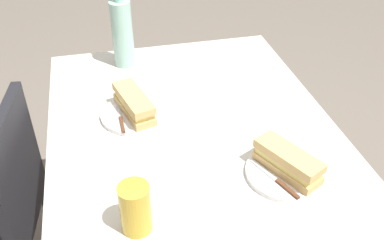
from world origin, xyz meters
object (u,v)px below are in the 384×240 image
(knife_far, at_px, (277,181))
(beer_glass, at_px, (135,208))
(baguette_sandwich_near, at_px, (134,104))
(plate_far, at_px, (286,173))
(knife_near, at_px, (121,118))
(dining_table, at_px, (192,151))
(water_bottle, at_px, (122,32))
(plate_near, at_px, (135,114))
(baguette_sandwich_far, at_px, (288,161))

(knife_far, distance_m, beer_glass, 0.39)
(baguette_sandwich_near, bearing_deg, plate_far, -135.30)
(knife_near, bearing_deg, baguette_sandwich_near, -63.22)
(dining_table, xyz_separation_m, baguette_sandwich_near, (0.09, 0.17, 0.16))
(baguette_sandwich_near, height_order, water_bottle, water_bottle)
(plate_near, relative_size, plate_far, 1.00)
(knife_near, xyz_separation_m, plate_far, (-0.35, -0.41, -0.01))
(baguette_sandwich_near, height_order, plate_far, baguette_sandwich_near)
(baguette_sandwich_far, distance_m, water_bottle, 0.82)
(baguette_sandwich_far, relative_size, knife_far, 1.20)
(plate_near, relative_size, baguette_sandwich_near, 1.03)
(beer_glass, bearing_deg, knife_far, -81.60)
(knife_near, distance_m, baguette_sandwich_far, 0.54)
(plate_near, xyz_separation_m, beer_glass, (-0.46, 0.05, 0.06))
(baguette_sandwich_near, xyz_separation_m, beer_glass, (-0.46, 0.05, 0.02))
(knife_near, bearing_deg, baguette_sandwich_far, -129.89)
(knife_near, height_order, baguette_sandwich_far, baguette_sandwich_far)
(plate_near, xyz_separation_m, baguette_sandwich_far, (-0.37, -0.37, 0.04))
(dining_table, bearing_deg, beer_glass, 149.06)
(knife_far, height_order, beer_glass, beer_glass)
(water_bottle, bearing_deg, knife_near, 171.78)
(dining_table, bearing_deg, plate_far, -144.82)
(dining_table, relative_size, water_bottle, 3.49)
(dining_table, relative_size, knife_far, 6.65)
(plate_far, relative_size, beer_glass, 1.67)
(dining_table, xyz_separation_m, knife_near, (0.07, 0.22, 0.13))
(water_bottle, relative_size, beer_glass, 2.47)
(plate_far, bearing_deg, knife_near, 50.11)
(knife_far, bearing_deg, plate_near, 38.98)
(plate_near, relative_size, beer_glass, 1.67)
(knife_near, height_order, water_bottle, water_bottle)
(plate_far, xyz_separation_m, baguette_sandwich_far, (0.00, 0.00, 0.04))
(dining_table, distance_m, baguette_sandwich_far, 0.38)
(baguette_sandwich_near, relative_size, plate_far, 0.97)
(beer_glass, bearing_deg, plate_near, -6.49)
(dining_table, xyz_separation_m, beer_glass, (-0.37, 0.22, 0.17))
(knife_far, bearing_deg, dining_table, 26.68)
(dining_table, relative_size, knife_near, 6.33)
(plate_far, height_order, baguette_sandwich_far, baguette_sandwich_far)
(plate_near, xyz_separation_m, knife_near, (-0.02, 0.05, 0.01))
(plate_near, bearing_deg, water_bottle, -1.15)
(dining_table, xyz_separation_m, plate_near, (0.09, 0.17, 0.11))
(baguette_sandwich_near, relative_size, beer_glass, 1.63)
(baguette_sandwich_near, xyz_separation_m, baguette_sandwich_far, (-0.37, -0.37, 0.00))
(plate_near, relative_size, water_bottle, 0.68)
(plate_near, bearing_deg, plate_far, -135.30)
(baguette_sandwich_near, distance_m, water_bottle, 0.37)
(dining_table, xyz_separation_m, baguette_sandwich_far, (-0.28, -0.20, 0.16))
(baguette_sandwich_near, bearing_deg, beer_glass, 173.51)
(baguette_sandwich_near, bearing_deg, water_bottle, -1.15)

